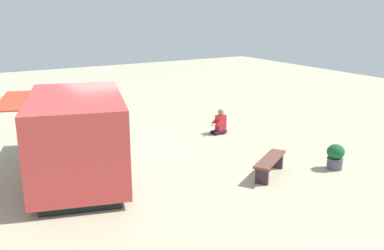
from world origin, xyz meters
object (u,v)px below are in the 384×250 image
(food_truck, at_px, (78,135))
(planter_flowering_far, at_px, (335,156))
(person_customer, at_px, (220,124))
(planter_flowering_near, at_px, (113,121))
(plaza_bench, at_px, (270,162))

(food_truck, xyz_separation_m, planter_flowering_far, (3.29, 6.21, -0.71))
(person_customer, relative_size, planter_flowering_near, 1.44)
(planter_flowering_near, relative_size, plaza_bench, 0.39)
(food_truck, height_order, person_customer, food_truck)
(person_customer, relative_size, planter_flowering_far, 1.24)
(food_truck, bearing_deg, plaza_bench, 57.42)
(planter_flowering_near, bearing_deg, planter_flowering_far, 29.07)
(food_truck, height_order, planter_flowering_near, food_truck)
(planter_flowering_far, distance_m, plaza_bench, 1.97)
(food_truck, relative_size, planter_flowering_near, 9.67)
(plaza_bench, bearing_deg, planter_flowering_far, 74.31)
(planter_flowering_far, bearing_deg, plaza_bench, -105.69)
(food_truck, relative_size, person_customer, 6.71)
(person_customer, relative_size, plaza_bench, 0.56)
(person_customer, xyz_separation_m, planter_flowering_far, (4.53, 0.80, 0.04))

